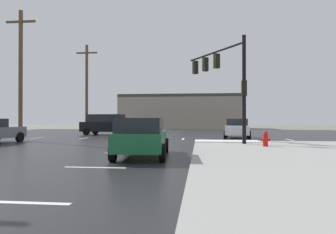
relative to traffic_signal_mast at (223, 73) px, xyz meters
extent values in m
plane|color=slate|center=(-4.80, 3.90, -4.49)|extent=(120.00, 120.00, 0.00)
cube|color=#232326|center=(-4.80, 3.90, -4.48)|extent=(44.00, 44.00, 0.02)
cube|color=white|center=(0.20, -0.10, -4.32)|extent=(4.00, 1.60, 0.06)
cube|color=silver|center=(-4.80, -14.10, -4.47)|extent=(2.00, 0.15, 0.01)
cube|color=silver|center=(-4.80, -10.10, -4.47)|extent=(2.00, 0.15, 0.01)
cube|color=silver|center=(-4.80, -6.10, -4.47)|extent=(2.00, 0.15, 0.01)
cube|color=silver|center=(-4.80, -2.10, -4.47)|extent=(2.00, 0.15, 0.01)
cube|color=silver|center=(-4.80, 1.90, -4.47)|extent=(2.00, 0.15, 0.01)
cube|color=silver|center=(-4.80, 5.90, -4.47)|extent=(2.00, 0.15, 0.01)
cube|color=silver|center=(-4.80, 9.90, -4.47)|extent=(2.00, 0.15, 0.01)
cube|color=silver|center=(-4.80, 13.90, -4.47)|extent=(2.00, 0.15, 0.01)
cube|color=silver|center=(-4.80, 17.90, -4.47)|extent=(2.00, 0.15, 0.01)
cube|color=silver|center=(-4.80, 21.90, -4.47)|extent=(2.00, 0.15, 0.01)
cube|color=silver|center=(-14.80, 3.90, -4.47)|extent=(0.15, 2.00, 0.01)
cube|color=silver|center=(-10.80, 3.90, -4.47)|extent=(0.15, 2.00, 0.01)
cube|color=silver|center=(-6.80, 3.90, -4.47)|extent=(0.15, 2.00, 0.01)
cube|color=silver|center=(-2.80, 3.90, -4.47)|extent=(0.15, 2.00, 0.01)
cube|color=silver|center=(1.20, 3.90, -4.47)|extent=(0.15, 2.00, 0.01)
cube|color=silver|center=(5.20, 3.90, -4.47)|extent=(0.15, 2.00, 0.01)
cube|color=silver|center=(-1.30, -0.10, -4.47)|extent=(0.45, 7.00, 0.01)
cylinder|color=black|center=(1.05, -1.66, -1.21)|extent=(0.22, 0.22, 6.29)
cylinder|color=black|center=(-0.55, 0.88, 1.54)|extent=(3.32, 5.16, 0.14)
cube|color=black|center=(-0.39, 0.62, 0.91)|extent=(0.45, 0.43, 0.95)
sphere|color=yellow|center=(-0.48, 0.76, 1.20)|extent=(0.20, 0.20, 0.20)
cube|color=black|center=(-1.11, 1.77, 0.91)|extent=(0.45, 0.43, 0.95)
sphere|color=yellow|center=(-1.20, 1.91, 1.20)|extent=(0.20, 0.20, 0.20)
cube|color=black|center=(-1.83, 2.91, 0.91)|extent=(0.45, 0.43, 0.95)
sphere|color=yellow|center=(-1.92, 3.05, 1.20)|extent=(0.20, 0.20, 0.20)
cube|color=black|center=(1.05, -1.66, -1.15)|extent=(0.28, 0.36, 0.90)
cylinder|color=red|center=(1.90, -3.24, -4.05)|extent=(0.26, 0.26, 0.60)
sphere|color=red|center=(1.90, -3.24, -3.68)|extent=(0.25, 0.25, 0.25)
cylinder|color=red|center=(1.72, -3.24, -4.02)|extent=(0.12, 0.11, 0.11)
cylinder|color=red|center=(2.08, -3.24, -4.02)|extent=(0.12, 0.11, 0.11)
cube|color=gray|center=(-4.89, 32.05, -1.91)|extent=(19.99, 8.00, 5.17)
cube|color=#3F3D3A|center=(-4.89, 32.05, 0.93)|extent=(19.99, 8.00, 0.50)
cube|color=black|center=(-10.76, 9.48, -3.67)|extent=(4.99, 2.49, 0.95)
cube|color=black|center=(-10.76, 9.48, -2.82)|extent=(3.55, 2.17, 0.75)
cylinder|color=black|center=(-9.03, 10.26, -4.14)|extent=(0.68, 0.29, 0.66)
cylinder|color=black|center=(-9.26, 8.32, -4.14)|extent=(0.68, 0.29, 0.66)
cylinder|color=black|center=(-12.27, 10.64, -4.14)|extent=(0.68, 0.29, 0.66)
cylinder|color=black|center=(-12.50, 8.70, -4.14)|extent=(0.68, 0.29, 0.66)
sphere|color=white|center=(-8.36, 9.83, -3.67)|extent=(0.18, 0.18, 0.18)
sphere|color=white|center=(-8.50, 8.59, -3.67)|extent=(0.18, 0.18, 0.18)
cube|color=#195933|center=(-3.85, -7.14, -3.79)|extent=(2.12, 4.62, 0.70)
cube|color=black|center=(-3.80, -7.81, -3.17)|extent=(1.83, 2.59, 0.55)
cylinder|color=black|center=(-4.86, -5.68, -4.14)|extent=(0.27, 0.67, 0.66)
cylinder|color=black|center=(-3.06, -5.55, -4.14)|extent=(0.27, 0.67, 0.66)
cylinder|color=black|center=(-4.63, -8.73, -4.14)|extent=(0.27, 0.67, 0.66)
cylinder|color=black|center=(-2.84, -8.60, -4.14)|extent=(0.27, 0.67, 0.66)
sphere|color=white|center=(-4.58, -4.98, -3.79)|extent=(0.18, 0.18, 0.18)
sphere|color=white|center=(-3.43, -4.90, -3.79)|extent=(0.18, 0.18, 0.18)
cylinder|color=black|center=(-13.61, -0.29, -4.14)|extent=(0.27, 0.67, 0.66)
sphere|color=white|center=(-15.03, 0.49, -3.79)|extent=(0.18, 0.18, 0.18)
sphere|color=white|center=(-13.89, 0.41, -3.79)|extent=(0.18, 0.18, 0.18)
cube|color=white|center=(1.52, 5.49, -3.79)|extent=(2.32, 4.68, 0.70)
cube|color=black|center=(1.60, 6.16, -3.17)|extent=(1.94, 2.65, 0.55)
cylinder|color=black|center=(2.23, 3.86, -4.14)|extent=(0.30, 0.68, 0.66)
cylinder|color=black|center=(0.45, 4.07, -4.14)|extent=(0.30, 0.68, 0.66)
cylinder|color=black|center=(2.60, 6.90, -4.14)|extent=(0.30, 0.68, 0.66)
cylinder|color=black|center=(0.81, 7.11, -4.14)|extent=(0.30, 0.68, 0.66)
sphere|color=white|center=(1.83, 3.23, -3.79)|extent=(0.18, 0.18, 0.18)
sphere|color=white|center=(0.69, 3.37, -3.79)|extent=(0.18, 0.18, 0.18)
cylinder|color=brown|center=(-14.27, 0.81, 0.19)|extent=(0.28, 0.28, 9.36)
cube|color=brown|center=(-14.27, 0.81, 4.07)|extent=(2.20, 0.14, 0.14)
cylinder|color=brown|center=(-12.99, 10.06, 0.08)|extent=(0.28, 0.28, 9.15)
cube|color=brown|center=(-12.99, 10.06, 3.86)|extent=(2.20, 0.14, 0.14)
camera|label=1|loc=(-1.49, -19.24, -2.95)|focal=31.87mm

